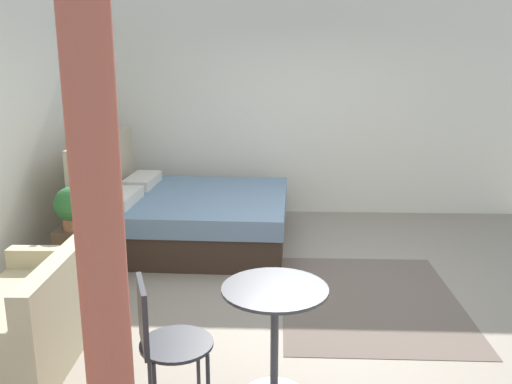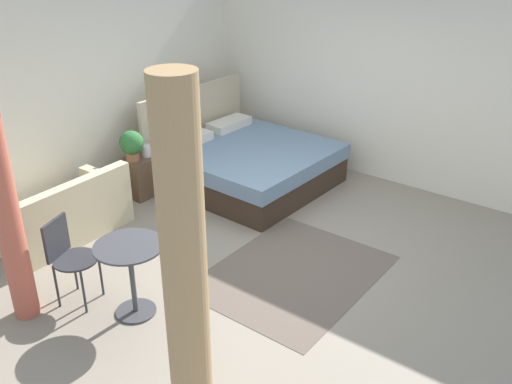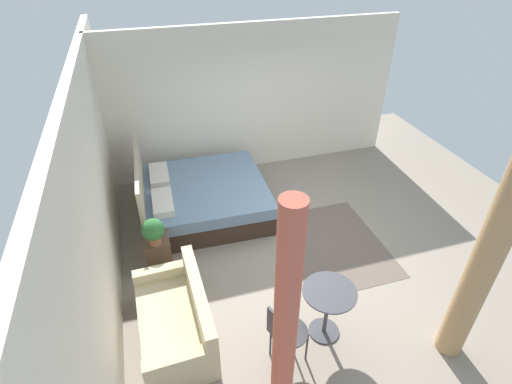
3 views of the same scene
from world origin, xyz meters
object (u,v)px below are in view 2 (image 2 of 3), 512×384
(couch, at_px, (64,216))
(nightstand, at_px, (141,177))
(balcony_table, at_px, (131,266))
(cafe_chair_near_window, at_px, (67,252))
(bed, at_px, (244,162))
(vase, at_px, (147,151))
(potted_plant, at_px, (131,144))

(couch, relative_size, nightstand, 2.84)
(couch, xyz_separation_m, nightstand, (1.31, 0.11, 0.00))
(couch, bearing_deg, nightstand, 4.71)
(balcony_table, height_order, cafe_chair_near_window, cafe_chair_near_window)
(couch, bearing_deg, balcony_table, -105.48)
(couch, bearing_deg, cafe_chair_near_window, -122.60)
(bed, relative_size, vase, 14.48)
(nightstand, height_order, cafe_chair_near_window, cafe_chair_near_window)
(bed, height_order, potted_plant, bed)
(balcony_table, bearing_deg, nightstand, 46.15)
(potted_plant, xyz_separation_m, balcony_table, (-1.70, -1.88, -0.25))
(bed, xyz_separation_m, balcony_table, (-2.96, -1.01, 0.21))
(couch, height_order, balcony_table, couch)
(potted_plant, bearing_deg, couch, -174.30)
(potted_plant, height_order, balcony_table, potted_plant)
(couch, xyz_separation_m, vase, (1.43, 0.09, 0.35))
(couch, height_order, vase, couch)
(couch, relative_size, vase, 10.14)
(couch, xyz_separation_m, balcony_table, (-0.49, -1.76, 0.26))
(potted_plant, distance_m, balcony_table, 2.55)
(balcony_table, xyz_separation_m, cafe_chair_near_window, (-0.23, 0.65, 0.02))
(balcony_table, relative_size, cafe_chair_near_window, 0.85)
(bed, distance_m, couch, 2.58)
(nightstand, relative_size, vase, 3.57)
(bed, relative_size, nightstand, 4.05)
(nightstand, relative_size, potted_plant, 1.32)
(bed, xyz_separation_m, cafe_chair_near_window, (-3.18, -0.37, 0.23))
(bed, xyz_separation_m, nightstand, (-1.16, 0.86, -0.04))
(nightstand, height_order, vase, vase)
(bed, xyz_separation_m, potted_plant, (-1.26, 0.87, 0.46))
(couch, distance_m, potted_plant, 1.31)
(nightstand, distance_m, potted_plant, 0.51)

